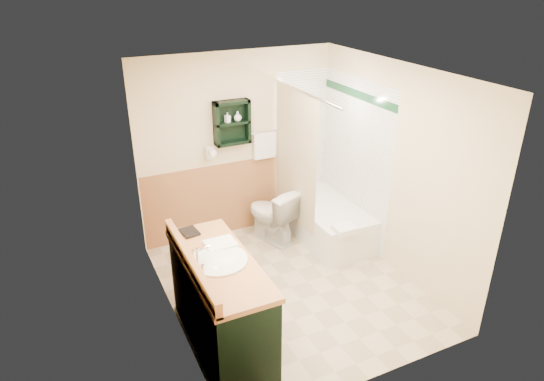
{
  "coord_description": "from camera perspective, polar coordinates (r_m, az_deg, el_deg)",
  "views": [
    {
      "loc": [
        -2.13,
        -3.98,
        3.29
      ],
      "look_at": [
        -0.13,
        0.2,
        1.14
      ],
      "focal_mm": 32.0,
      "sensor_mm": 36.0,
      "label": 1
    }
  ],
  "objects": [
    {
      "name": "left_wall",
      "position": [
        4.57,
        -12.47,
        -3.01
      ],
      "size": [
        0.04,
        3.0,
        2.4
      ],
      "primitive_type": "cube",
      "color": "#FEF2C6",
      "rests_on": "ground"
    },
    {
      "name": "tile_right",
      "position": [
        6.25,
        9.58,
        3.49
      ],
      "size": [
        1.5,
        1.5,
        2.1
      ],
      "primitive_type": null,
      "color": "white",
      "rests_on": "right_wall"
    },
    {
      "name": "tub_towel",
      "position": [
        5.73,
        8.55,
        -4.5
      ],
      "size": [
        0.25,
        0.21,
        0.07
      ],
      "primitive_type": "cube",
      "color": "silver",
      "rests_on": "bathtub"
    },
    {
      "name": "shower_curtain",
      "position": [
        5.98,
        2.74,
        3.85
      ],
      "size": [
        1.05,
        1.05,
        1.7
      ],
      "primitive_type": null,
      "color": "#B9A88C",
      "rests_on": "curtain_rod"
    },
    {
      "name": "right_wall",
      "position": [
        5.67,
        14.28,
        2.41
      ],
      "size": [
        0.04,
        3.0,
        2.4
      ],
      "primitive_type": "cube",
      "color": "#FEF2C6",
      "rests_on": "ground"
    },
    {
      "name": "soap_bottle_a",
      "position": [
        5.98,
        -5.26,
        8.26
      ],
      "size": [
        0.09,
        0.14,
        0.06
      ],
      "primitive_type": "imported",
      "rotation": [
        0.0,
        0.0,
        0.32
      ],
      "color": "white",
      "rests_on": "wall_shelf"
    },
    {
      "name": "ceiling",
      "position": [
        4.6,
        2.64,
        13.92
      ],
      "size": [
        2.6,
        3.0,
        0.04
      ],
      "primitive_type": "cube",
      "color": "white",
      "rests_on": "back_wall"
    },
    {
      "name": "floor",
      "position": [
        5.59,
        2.15,
        -11.24
      ],
      "size": [
        3.0,
        3.0,
        0.0
      ],
      "primitive_type": "plane",
      "color": "#C7B591",
      "rests_on": "ground"
    },
    {
      "name": "bathtub",
      "position": [
        6.47,
        6.04,
        -3.44
      ],
      "size": [
        0.71,
        1.5,
        0.47
      ],
      "primitive_type": "cube",
      "color": "white",
      "rests_on": "ground"
    },
    {
      "name": "wainscot_left",
      "position": [
        4.94,
        -11.32,
        -10.14
      ],
      "size": [
        2.98,
        2.98,
        1.0
      ],
      "primitive_type": null,
      "color": "#B27448",
      "rests_on": "left_wall"
    },
    {
      "name": "back_wall",
      "position": [
        6.26,
        -4.13,
        5.28
      ],
      "size": [
        2.6,
        0.04,
        2.4
      ],
      "primitive_type": "cube",
      "color": "#FEF2C6",
      "rests_on": "ground"
    },
    {
      "name": "tile_back",
      "position": [
        6.69,
        4.26,
        5.23
      ],
      "size": [
        0.95,
        0.95,
        2.1
      ],
      "primitive_type": null,
      "color": "white",
      "rests_on": "back_wall"
    },
    {
      "name": "hair_dryer",
      "position": [
        6.05,
        -7.34,
        4.45
      ],
      "size": [
        0.1,
        0.24,
        0.18
      ],
      "primitive_type": null,
      "color": "silver",
      "rests_on": "back_wall"
    },
    {
      "name": "wall_shelf",
      "position": [
        6.01,
        -4.72,
        7.95
      ],
      "size": [
        0.45,
        0.15,
        0.55
      ],
      "primitive_type": "cube",
      "color": "black",
      "rests_on": "back_wall"
    },
    {
      "name": "mirror_frame",
      "position": [
        3.97,
        -10.22,
        -2.42
      ],
      "size": [
        1.3,
        1.3,
        1.0
      ],
      "primitive_type": null,
      "color": "olive",
      "rests_on": "left_wall"
    },
    {
      "name": "vanity",
      "position": [
        4.62,
        -6.03,
        -13.04
      ],
      "size": [
        0.59,
        1.46,
        0.93
      ],
      "primitive_type": "cube",
      "color": "black",
      "rests_on": "ground"
    },
    {
      "name": "wainscot_back",
      "position": [
        6.5,
        -3.83,
        -0.63
      ],
      "size": [
        2.58,
        2.58,
        1.0
      ],
      "primitive_type": null,
      "color": "#B27448",
      "rests_on": "back_wall"
    },
    {
      "name": "mirror_glass",
      "position": [
        3.97,
        -10.15,
        -2.41
      ],
      "size": [
        1.2,
        1.2,
        0.9
      ],
      "primitive_type": null,
      "color": "white",
      "rests_on": "left_wall"
    },
    {
      "name": "tile_accent",
      "position": [
        5.99,
        10.08,
        11.06
      ],
      "size": [
        1.5,
        1.5,
        0.1
      ],
      "primitive_type": null,
      "color": "#124122",
      "rests_on": "right_wall"
    },
    {
      "name": "counter_towel",
      "position": [
        4.55,
        -6.11,
        -6.3
      ],
      "size": [
        0.28,
        0.22,
        0.04
      ],
      "primitive_type": "cube",
      "color": "silver",
      "rests_on": "vanity"
    },
    {
      "name": "soap_bottle_b",
      "position": [
        6.02,
        -4.06,
        8.6
      ],
      "size": [
        0.13,
        0.14,
        0.09
      ],
      "primitive_type": "imported",
      "rotation": [
        0.0,
        0.0,
        0.31
      ],
      "color": "white",
      "rests_on": "wall_shelf"
    },
    {
      "name": "curtain_rod",
      "position": [
        5.58,
        3.78,
        11.43
      ],
      "size": [
        0.03,
        1.6,
        0.03
      ],
      "primitive_type": "cylinder",
      "rotation": [
        1.57,
        0.0,
        0.0
      ],
      "color": "silver",
      "rests_on": "back_wall"
    },
    {
      "name": "toilet",
      "position": [
        6.29,
        -0.06,
        -2.89
      ],
      "size": [
        0.63,
        0.83,
        0.72
      ],
      "primitive_type": "imported",
      "rotation": [
        0.0,
        0.0,
        3.47
      ],
      "color": "white",
      "rests_on": "ground"
    },
    {
      "name": "vanity_book",
      "position": [
        4.74,
        -10.62,
        -4.08
      ],
      "size": [
        0.16,
        0.04,
        0.21
      ],
      "primitive_type": "imported",
      "rotation": [
        0.0,
        0.0,
        0.1
      ],
      "color": "black",
      "rests_on": "vanity"
    },
    {
      "name": "towel_bar",
      "position": [
        6.28,
        -0.95,
        6.86
      ],
      "size": [
        0.4,
        0.06,
        0.4
      ],
      "primitive_type": null,
      "color": "silver",
      "rests_on": "back_wall"
    }
  ]
}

